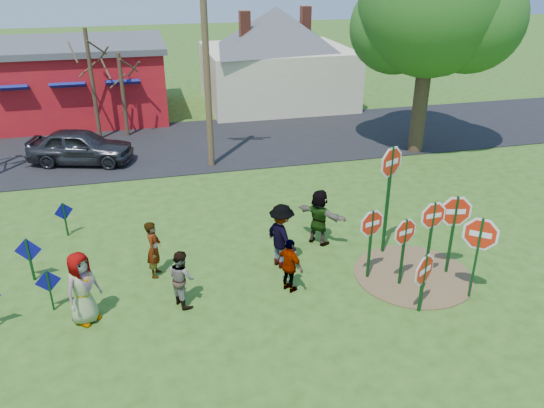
{
  "coord_description": "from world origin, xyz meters",
  "views": [
    {
      "loc": [
        -2.19,
        -12.0,
        7.92
      ],
      "look_at": [
        1.19,
        1.64,
        1.32
      ],
      "focal_mm": 35.0,
      "sensor_mm": 36.0,
      "label": 1
    }
  ],
  "objects_px": {
    "utility_pole": "(206,58)",
    "leafy_tree": "(435,11)",
    "stop_sign_b": "(390,173)",
    "stop_sign_c": "(432,226)",
    "person_b": "(154,249)",
    "stop_sign_a": "(405,238)",
    "person_a": "(82,288)",
    "suv": "(80,146)",
    "stop_sign_d": "(455,217)"
  },
  "relations": [
    {
      "from": "utility_pole",
      "to": "leafy_tree",
      "type": "height_order",
      "value": "leafy_tree"
    },
    {
      "from": "stop_sign_b",
      "to": "stop_sign_c",
      "type": "height_order",
      "value": "stop_sign_b"
    },
    {
      "from": "person_b",
      "to": "stop_sign_a",
      "type": "bearing_deg",
      "value": -92.89
    },
    {
      "from": "stop_sign_b",
      "to": "stop_sign_c",
      "type": "bearing_deg",
      "value": -109.0
    },
    {
      "from": "stop_sign_b",
      "to": "person_a",
      "type": "height_order",
      "value": "stop_sign_b"
    },
    {
      "from": "suv",
      "to": "stop_sign_d",
      "type": "bearing_deg",
      "value": -121.33
    },
    {
      "from": "person_b",
      "to": "suv",
      "type": "height_order",
      "value": "person_b"
    },
    {
      "from": "stop_sign_d",
      "to": "person_a",
      "type": "bearing_deg",
      "value": -168.14
    },
    {
      "from": "stop_sign_c",
      "to": "suv",
      "type": "xyz_separation_m",
      "value": [
        -9.38,
        11.75,
        -1.06
      ]
    },
    {
      "from": "person_a",
      "to": "stop_sign_c",
      "type": "bearing_deg",
      "value": -50.87
    },
    {
      "from": "person_b",
      "to": "suv",
      "type": "distance_m",
      "value": 9.8
    },
    {
      "from": "stop_sign_d",
      "to": "person_b",
      "type": "relative_size",
      "value": 1.52
    },
    {
      "from": "stop_sign_d",
      "to": "suv",
      "type": "distance_m",
      "value": 15.31
    },
    {
      "from": "stop_sign_a",
      "to": "suv",
      "type": "bearing_deg",
      "value": 111.29
    },
    {
      "from": "stop_sign_b",
      "to": "person_b",
      "type": "height_order",
      "value": "stop_sign_b"
    },
    {
      "from": "stop_sign_c",
      "to": "person_a",
      "type": "bearing_deg",
      "value": 169.86
    },
    {
      "from": "stop_sign_d",
      "to": "stop_sign_a",
      "type": "bearing_deg",
      "value": -158.7
    },
    {
      "from": "stop_sign_b",
      "to": "utility_pole",
      "type": "height_order",
      "value": "utility_pole"
    },
    {
      "from": "person_b",
      "to": "leafy_tree",
      "type": "relative_size",
      "value": 0.18
    },
    {
      "from": "stop_sign_a",
      "to": "stop_sign_d",
      "type": "xyz_separation_m",
      "value": [
        1.52,
        0.23,
        0.31
      ]
    },
    {
      "from": "stop_sign_a",
      "to": "utility_pole",
      "type": "height_order",
      "value": "utility_pole"
    },
    {
      "from": "utility_pole",
      "to": "leafy_tree",
      "type": "xyz_separation_m",
      "value": [
        9.2,
        -0.38,
        1.55
      ]
    },
    {
      "from": "stop_sign_d",
      "to": "person_b",
      "type": "height_order",
      "value": "stop_sign_d"
    },
    {
      "from": "stop_sign_b",
      "to": "leafy_tree",
      "type": "xyz_separation_m",
      "value": [
        5.31,
        7.87,
        3.43
      ]
    },
    {
      "from": "stop_sign_b",
      "to": "person_b",
      "type": "xyz_separation_m",
      "value": [
        -6.52,
        0.35,
        -1.69
      ]
    },
    {
      "from": "stop_sign_a",
      "to": "suv",
      "type": "distance_m",
      "value": 14.49
    },
    {
      "from": "person_a",
      "to": "suv",
      "type": "relative_size",
      "value": 0.44
    },
    {
      "from": "stop_sign_b",
      "to": "person_a",
      "type": "relative_size",
      "value": 1.85
    },
    {
      "from": "stop_sign_d",
      "to": "person_b",
      "type": "xyz_separation_m",
      "value": [
        -7.75,
        1.8,
        -0.91
      ]
    },
    {
      "from": "utility_pole",
      "to": "leafy_tree",
      "type": "bearing_deg",
      "value": -2.35
    },
    {
      "from": "utility_pole",
      "to": "leafy_tree",
      "type": "relative_size",
      "value": 0.9
    },
    {
      "from": "stop_sign_c",
      "to": "utility_pole",
      "type": "bearing_deg",
      "value": 106.46
    },
    {
      "from": "stop_sign_c",
      "to": "stop_sign_d",
      "type": "distance_m",
      "value": 1.08
    },
    {
      "from": "stop_sign_b",
      "to": "suv",
      "type": "distance_m",
      "value": 13.5
    },
    {
      "from": "stop_sign_b",
      "to": "stop_sign_d",
      "type": "xyz_separation_m",
      "value": [
        1.23,
        -1.45,
        -0.78
      ]
    },
    {
      "from": "stop_sign_a",
      "to": "stop_sign_c",
      "type": "height_order",
      "value": "stop_sign_c"
    },
    {
      "from": "stop_sign_c",
      "to": "suv",
      "type": "height_order",
      "value": "stop_sign_c"
    },
    {
      "from": "stop_sign_d",
      "to": "leafy_tree",
      "type": "distance_m",
      "value": 11.01
    },
    {
      "from": "stop_sign_a",
      "to": "person_a",
      "type": "bearing_deg",
      "value": 161.01
    },
    {
      "from": "stop_sign_b",
      "to": "suv",
      "type": "xyz_separation_m",
      "value": [
        -9.11,
        9.81,
        -1.73
      ]
    },
    {
      "from": "stop_sign_b",
      "to": "suv",
      "type": "bearing_deg",
      "value": 105.87
    },
    {
      "from": "stop_sign_a",
      "to": "person_b",
      "type": "distance_m",
      "value": 6.58
    },
    {
      "from": "stop_sign_a",
      "to": "leafy_tree",
      "type": "xyz_separation_m",
      "value": [
        5.6,
        9.55,
        4.52
      ]
    },
    {
      "from": "suv",
      "to": "leafy_tree",
      "type": "bearing_deg",
      "value": -81.53
    },
    {
      "from": "person_b",
      "to": "leafy_tree",
      "type": "bearing_deg",
      "value": -42.44
    },
    {
      "from": "stop_sign_b",
      "to": "stop_sign_c",
      "type": "xyz_separation_m",
      "value": [
        0.27,
        -1.95,
        -0.67
      ]
    },
    {
      "from": "stop_sign_d",
      "to": "stop_sign_c",
      "type": "bearing_deg",
      "value": -139.79
    },
    {
      "from": "stop_sign_a",
      "to": "stop_sign_b",
      "type": "distance_m",
      "value": 2.02
    },
    {
      "from": "utility_pole",
      "to": "stop_sign_d",
      "type": "bearing_deg",
      "value": -62.16
    },
    {
      "from": "stop_sign_a",
      "to": "stop_sign_c",
      "type": "distance_m",
      "value": 0.75
    }
  ]
}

